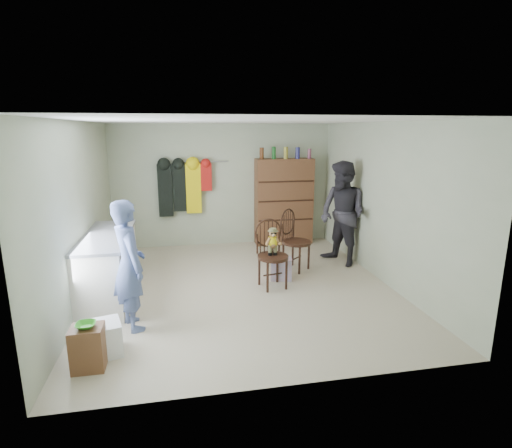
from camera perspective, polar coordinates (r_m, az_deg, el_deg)
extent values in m
plane|color=beige|center=(6.27, -1.92, -9.00)|extent=(5.00, 5.00, 0.00)
plane|color=#B6BD9E|center=(8.35, -4.69, 5.51)|extent=(4.50, 0.00, 4.50)
plane|color=#B6BD9E|center=(6.00, -23.78, 1.31)|extent=(0.00, 5.00, 5.00)
plane|color=#B6BD9E|center=(6.63, 17.60, 2.89)|extent=(0.00, 5.00, 5.00)
plane|color=white|center=(5.80, -2.12, 14.50)|extent=(5.00, 5.00, 0.00)
cube|color=silver|center=(6.14, -20.34, -5.87)|extent=(0.60, 1.80, 0.90)
cube|color=slate|center=(6.01, -20.70, -1.63)|extent=(0.64, 1.86, 0.04)
cylinder|color=#99999E|center=(5.64, -18.01, -6.40)|extent=(0.02, 0.02, 0.14)
cylinder|color=#99999E|center=(6.49, -17.09, -3.75)|extent=(0.02, 0.02, 0.14)
cube|color=brown|center=(4.56, -22.86, -16.01)|extent=(0.32, 0.27, 0.46)
imported|color=green|center=(4.44, -23.16, -13.16)|extent=(0.20, 0.20, 0.05)
cube|color=white|center=(4.78, -21.04, -15.05)|extent=(0.45, 0.44, 0.36)
cylinder|color=#391F14|center=(6.10, 2.43, -4.72)|extent=(0.55, 0.55, 0.05)
cylinder|color=#391F14|center=(6.00, 1.67, -7.66)|extent=(0.04, 0.04, 0.47)
cylinder|color=#391F14|center=(6.12, 4.36, -7.24)|extent=(0.04, 0.04, 0.47)
cylinder|color=#391F14|center=(6.27, 0.47, -6.68)|extent=(0.04, 0.04, 0.47)
cylinder|color=#391F14|center=(6.39, 3.06, -6.31)|extent=(0.04, 0.04, 0.47)
torus|color=#391F14|center=(6.17, 1.74, -1.26)|extent=(0.45, 0.12, 0.46)
cylinder|color=#391F14|center=(6.13, 0.17, -2.86)|extent=(0.03, 0.03, 0.31)
cylinder|color=#391F14|center=(6.28, 3.33, -2.50)|extent=(0.03, 0.03, 0.31)
cylinder|color=yellow|center=(6.05, 2.41, -2.44)|extent=(0.13, 0.13, 0.13)
cylinder|color=#475128|center=(6.09, 2.40, -3.58)|extent=(0.08, 0.08, 0.19)
sphere|color=#9E7042|center=(6.02, 2.42, -1.34)|extent=(0.12, 0.12, 0.12)
cylinder|color=#475128|center=(6.01, 2.43, -0.81)|extent=(0.11, 0.11, 0.04)
cube|color=black|center=(5.97, 2.54, -1.38)|extent=(0.09, 0.01, 0.02)
cylinder|color=#391F14|center=(6.89, 5.82, -2.61)|extent=(0.67, 0.67, 0.05)
cylinder|color=#391F14|center=(6.76, 6.23, -5.24)|extent=(0.04, 0.04, 0.47)
cylinder|color=#391F14|center=(7.02, 7.53, -4.56)|extent=(0.04, 0.04, 0.47)
cylinder|color=#391F14|center=(6.92, 3.90, -4.75)|extent=(0.04, 0.04, 0.47)
cylinder|color=#391F14|center=(7.18, 5.26, -4.11)|extent=(0.04, 0.04, 0.47)
torus|color=#391F14|center=(6.90, 4.54, 0.34)|extent=(0.36, 0.33, 0.46)
cylinder|color=#391F14|center=(6.78, 3.74, -1.26)|extent=(0.03, 0.03, 0.31)
cylinder|color=#391F14|center=(7.09, 5.40, -0.64)|extent=(0.03, 0.03, 0.31)
cube|color=#E57283|center=(6.54, 3.62, -6.37)|extent=(0.39, 0.34, 0.36)
imported|color=#505F93|center=(5.03, -17.66, -5.65)|extent=(0.59, 0.69, 1.60)
imported|color=#2D2B33|center=(7.23, 12.25, 1.44)|extent=(1.00, 1.10, 1.86)
cube|color=brown|center=(8.44, 3.98, 3.20)|extent=(1.20, 0.38, 1.80)
cube|color=#391F14|center=(8.33, 4.28, 0.60)|extent=(1.16, 0.02, 0.03)
cube|color=#391F14|center=(8.25, 4.33, 3.31)|extent=(1.16, 0.02, 0.03)
cube|color=#391F14|center=(8.19, 4.38, 6.07)|extent=(1.16, 0.02, 0.03)
cylinder|color=#592D14|center=(8.11, 0.81, 10.05)|extent=(0.09, 0.09, 0.23)
cylinder|color=#19591E|center=(8.16, 2.56, 10.11)|extent=(0.08, 0.08, 0.25)
cylinder|color=#A59933|center=(8.23, 4.28, 10.09)|extent=(0.08, 0.08, 0.24)
cylinder|color=navy|center=(8.29, 5.97, 10.06)|extent=(0.09, 0.09, 0.23)
cylinder|color=#8C3F59|center=(8.37, 7.63, 9.93)|extent=(0.07, 0.07, 0.20)
cylinder|color=#99999E|center=(8.21, -7.52, 8.82)|extent=(1.00, 0.02, 0.02)
cube|color=black|center=(8.20, -12.84, 4.69)|extent=(0.28, 0.10, 1.05)
cube|color=black|center=(8.19, -10.89, 5.12)|extent=(0.26, 0.10, 0.95)
cube|color=yellow|center=(8.20, -8.92, 5.03)|extent=(0.30, 0.10, 1.00)
cube|color=red|center=(8.18, -7.15, 6.66)|extent=(0.22, 0.10, 0.55)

